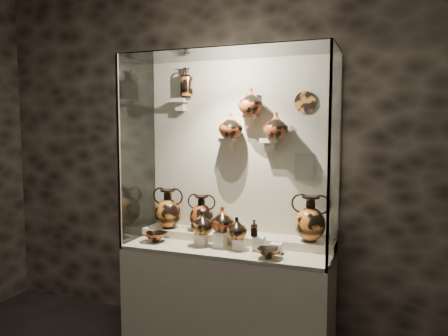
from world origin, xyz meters
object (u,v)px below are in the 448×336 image
at_px(amphora_left, 168,209).
at_px(amphora_mid, 202,213).
at_px(amphora_right, 310,219).
at_px(kylix_left, 156,236).
at_px(lekythos_small, 254,227).
at_px(jug_b, 222,219).
at_px(jug_c, 237,228).
at_px(lekythos_tall, 187,81).
at_px(ovoid_vase_b, 250,101).
at_px(ovoid_vase_c, 276,126).
at_px(ovoid_vase_a, 231,126).
at_px(kylix_right, 268,252).
at_px(jug_a, 202,223).

bearing_deg(amphora_left, amphora_mid, -11.45).
distance_m(amphora_mid, amphora_right, 0.96).
bearing_deg(kylix_left, lekythos_small, -2.35).
xyz_separation_m(amphora_mid, jug_b, (0.27, -0.20, 0.00)).
distance_m(jug_c, lekythos_tall, 1.37).
bearing_deg(ovoid_vase_b, lekythos_small, -87.77).
distance_m(ovoid_vase_b, ovoid_vase_c, 0.30).
height_order(ovoid_vase_a, ovoid_vase_c, same).
distance_m(kylix_right, ovoid_vase_b, 1.24).
height_order(kylix_left, ovoid_vase_c, ovoid_vase_c).
height_order(amphora_left, kylix_left, amphora_left).
distance_m(jug_a, kylix_right, 0.63).
xyz_separation_m(amphora_left, lekythos_small, (0.88, -0.21, -0.05)).
distance_m(amphora_mid, ovoid_vase_b, 1.06).
bearing_deg(ovoid_vase_a, kylix_left, -164.78).
relative_size(amphora_mid, lekythos_tall, 1.06).
distance_m(amphora_right, jug_b, 0.71).
distance_m(jug_a, jug_b, 0.17).
bearing_deg(kylix_left, jug_a, -1.04).
bearing_deg(lekythos_small, ovoid_vase_a, 129.85).
relative_size(jug_c, ovoid_vase_c, 0.82).
bearing_deg(amphora_left, lekythos_tall, 13.88).
height_order(kylix_right, lekythos_tall, lekythos_tall).
relative_size(jug_c, lekythos_tall, 0.59).
height_order(jug_c, ovoid_vase_b, ovoid_vase_b).
bearing_deg(amphora_mid, jug_b, -24.18).
relative_size(jug_b, ovoid_vase_b, 0.94).
bearing_deg(amphora_right, amphora_mid, 167.91).
bearing_deg(jug_c, kylix_left, -173.85).
distance_m(kylix_left, ovoid_vase_c, 1.39).
bearing_deg(kylix_left, ovoid_vase_c, 11.94).
distance_m(lekythos_small, ovoid_vase_a, 0.89).
bearing_deg(kylix_left, amphora_left, 86.74).
height_order(lekythos_small, ovoid_vase_a, ovoid_vase_a).
relative_size(amphora_right, ovoid_vase_a, 1.74).
distance_m(lekythos_small, kylix_left, 0.89).
xyz_separation_m(amphora_right, kylix_left, (-1.28, -0.23, -0.21)).
bearing_deg(ovoid_vase_b, ovoid_vase_a, 157.26).
xyz_separation_m(jug_b, ovoid_vase_a, (-0.01, 0.22, 0.76)).
xyz_separation_m(amphora_right, ovoid_vase_c, (-0.30, 0.05, 0.74)).
bearing_deg(kylix_right, lekythos_small, 140.61).
bearing_deg(lekythos_small, ovoid_vase_b, 105.68).
bearing_deg(kylix_left, lekythos_tall, 60.30).
relative_size(amphora_left, ovoid_vase_c, 1.67).
height_order(lekythos_small, kylix_left, lekythos_small).
distance_m(amphora_left, jug_b, 0.62).
height_order(kylix_right, ovoid_vase_c, ovoid_vase_c).
relative_size(amphora_left, amphora_mid, 1.13).
distance_m(amphora_right, ovoid_vase_b, 1.08).
xyz_separation_m(jug_c, kylix_right, (0.30, -0.13, -0.13)).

